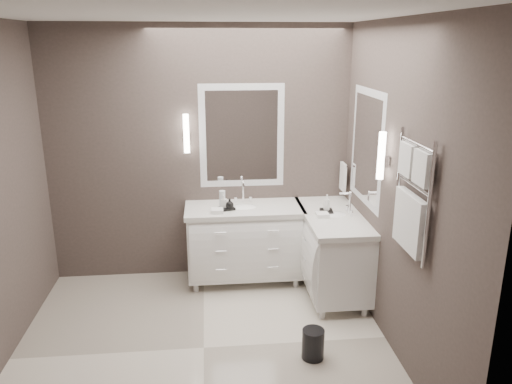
{
  "coord_description": "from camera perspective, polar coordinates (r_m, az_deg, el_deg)",
  "views": [
    {
      "loc": [
        0.08,
        -3.72,
        2.52
      ],
      "look_at": [
        0.52,
        0.7,
        1.17
      ],
      "focal_mm": 35.0,
      "sensor_mm": 36.0,
      "label": 1
    }
  ],
  "objects": [
    {
      "name": "vanity_right",
      "position": [
        5.2,
        8.67,
        -6.31
      ],
      "size": [
        0.59,
        1.24,
        0.97
      ],
      "color": "white",
      "rests_on": "floor"
    },
    {
      "name": "amenity_tray_right",
      "position": [
        5.1,
        8.05,
        -2.21
      ],
      "size": [
        0.14,
        0.18,
        0.02
      ],
      "primitive_type": "cube",
      "rotation": [
        0.0,
        0.0,
        -0.11
      ],
      "color": "black",
      "rests_on": "vanity_right"
    },
    {
      "name": "soap_bottle_b",
      "position": [
        5.11,
        -3.03,
        -1.31
      ],
      "size": [
        0.09,
        0.09,
        0.1
      ],
      "primitive_type": "imported",
      "rotation": [
        0.0,
        0.0,
        -0.11
      ],
      "color": "black",
      "rests_on": "amenity_tray_back"
    },
    {
      "name": "wall_back",
      "position": [
        5.36,
        -6.44,
        4.2
      ],
      "size": [
        3.2,
        0.01,
        2.7
      ],
      "primitive_type": "cube",
      "color": "#453B37",
      "rests_on": "floor"
    },
    {
      "name": "wall_front",
      "position": [
        2.51,
        -6.93,
        -11.05
      ],
      "size": [
        3.2,
        0.01,
        2.7
      ],
      "primitive_type": "cube",
      "color": "#453B37",
      "rests_on": "floor"
    },
    {
      "name": "soap_bottle_a",
      "position": [
        5.15,
        -3.72,
        -1.04
      ],
      "size": [
        0.06,
        0.07,
        0.13
      ],
      "primitive_type": "imported",
      "rotation": [
        0.0,
        0.0,
        -0.15
      ],
      "color": "white",
      "rests_on": "amenity_tray_back"
    },
    {
      "name": "towel_bar_corner",
      "position": [
        5.47,
        9.93,
        1.79
      ],
      "size": [
        0.03,
        0.22,
        0.3
      ],
      "color": "white",
      "rests_on": "wall_right"
    },
    {
      "name": "floor",
      "position": [
        4.5,
        -5.99,
        -17.33
      ],
      "size": [
        3.2,
        3.0,
        0.01
      ],
      "primitive_type": "cube",
      "color": "beige",
      "rests_on": "ground"
    },
    {
      "name": "mirror_right",
      "position": [
        4.87,
        12.53,
        5.01
      ],
      "size": [
        0.02,
        0.9,
        1.1
      ],
      "color": "white",
      "rests_on": "wall_right"
    },
    {
      "name": "soap_bottle_c",
      "position": [
        5.07,
        8.09,
        -1.21
      ],
      "size": [
        0.07,
        0.07,
        0.16
      ],
      "primitive_type": "imported",
      "rotation": [
        0.0,
        0.0,
        -0.17
      ],
      "color": "white",
      "rests_on": "amenity_tray_right"
    },
    {
      "name": "sconce_right",
      "position": [
        4.3,
        14.12,
        3.94
      ],
      "size": [
        0.06,
        0.06,
        0.4
      ],
      "color": "white",
      "rests_on": "wall_right"
    },
    {
      "name": "mirror_back",
      "position": [
        5.31,
        -1.63,
        6.39
      ],
      "size": [
        0.9,
        0.02,
        1.1
      ],
      "color": "white",
      "rests_on": "wall_back"
    },
    {
      "name": "towel_ladder",
      "position": [
        3.81,
        17.34,
        -1.13
      ],
      "size": [
        0.06,
        0.58,
        0.9
      ],
      "color": "white",
      "rests_on": "wall_right"
    },
    {
      "name": "amenity_tray_back",
      "position": [
        5.15,
        -3.37,
        -1.89
      ],
      "size": [
        0.18,
        0.16,
        0.02
      ],
      "primitive_type": "cube",
      "rotation": [
        0.0,
        0.0,
        0.31
      ],
      "color": "black",
      "rests_on": "vanity_back"
    },
    {
      "name": "vanity_back",
      "position": [
        5.36,
        -1.32,
        -5.38
      ],
      "size": [
        1.24,
        0.59,
        0.97
      ],
      "color": "white",
      "rests_on": "floor"
    },
    {
      "name": "sconce_back",
      "position": [
        5.23,
        -7.96,
        6.55
      ],
      "size": [
        0.06,
        0.06,
        0.4
      ],
      "color": "white",
      "rests_on": "wall_back"
    },
    {
      "name": "wall_right",
      "position": [
        4.19,
        15.9,
        0.03
      ],
      "size": [
        0.01,
        3.0,
        2.7
      ],
      "primitive_type": "cube",
      "color": "#453B37",
      "rests_on": "floor"
    },
    {
      "name": "water_bottle",
      "position": [
        5.18,
        -3.87,
        -0.85
      ],
      "size": [
        0.07,
        0.07,
        0.19
      ],
      "primitive_type": "cylinder",
      "rotation": [
        0.0,
        0.0,
        -0.14
      ],
      "color": "silver",
      "rests_on": "vanity_back"
    },
    {
      "name": "waste_bin",
      "position": [
        4.32,
        6.53,
        -16.87
      ],
      "size": [
        0.23,
        0.23,
        0.26
      ],
      "primitive_type": "cylinder",
      "rotation": [
        0.0,
        0.0,
        0.3
      ],
      "color": "black",
      "rests_on": "floor"
    },
    {
      "name": "ceiling",
      "position": [
        3.73,
        -7.33,
        19.62
      ],
      "size": [
        3.2,
        3.0,
        0.01
      ],
      "primitive_type": "cube",
      "color": "white",
      "rests_on": "wall_back"
    }
  ]
}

